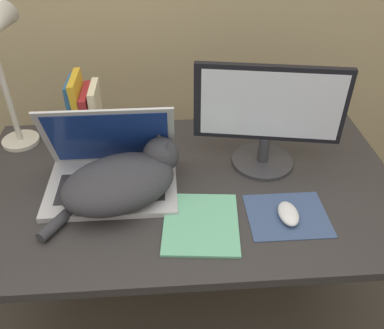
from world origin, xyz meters
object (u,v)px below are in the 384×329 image
(laptop, at_px, (111,172))
(webcam, at_px, (152,119))
(computer_mouse, at_px, (288,214))
(book_row, at_px, (85,111))
(desk_lamp, at_px, (2,53))
(external_monitor, at_px, (268,115))
(notepad, at_px, (201,223))
(cat, at_px, (124,180))

(laptop, bearing_deg, webcam, 68.55)
(computer_mouse, distance_m, book_row, 0.79)
(desk_lamp, height_order, webcam, desk_lamp)
(external_monitor, bearing_deg, laptop, -170.86)
(laptop, xyz_separation_m, notepad, (0.26, -0.20, -0.05))
(book_row, bearing_deg, webcam, 5.87)
(external_monitor, height_order, webcam, external_monitor)
(external_monitor, distance_m, desk_lamp, 0.84)
(laptop, xyz_separation_m, desk_lamp, (-0.32, 0.23, 0.30))
(laptop, relative_size, external_monitor, 0.86)
(computer_mouse, bearing_deg, external_monitor, 93.90)
(book_row, bearing_deg, notepad, -52.41)
(computer_mouse, height_order, webcam, webcam)
(external_monitor, relative_size, webcam, 5.95)
(desk_lamp, xyz_separation_m, webcam, (0.44, 0.08, -0.30))
(laptop, height_order, cat, laptop)
(book_row, height_order, webcam, book_row)
(cat, distance_m, desk_lamp, 0.54)
(laptop, distance_m, computer_mouse, 0.54)
(cat, xyz_separation_m, desk_lamp, (-0.36, 0.30, 0.28))
(laptop, distance_m, external_monitor, 0.52)
(laptop, relative_size, computer_mouse, 4.04)
(book_row, height_order, notepad, book_row)
(notepad, distance_m, webcam, 0.53)
(laptop, height_order, desk_lamp, desk_lamp)
(webcam, bearing_deg, desk_lamp, -170.02)
(book_row, relative_size, notepad, 0.91)
(webcam, bearing_deg, notepad, -74.69)
(webcam, bearing_deg, book_row, -174.13)
(external_monitor, relative_size, computer_mouse, 4.69)
(computer_mouse, bearing_deg, cat, 165.46)
(notepad, bearing_deg, laptop, 143.19)
(laptop, bearing_deg, external_monitor, 9.14)
(book_row, distance_m, desk_lamp, 0.32)
(notepad, bearing_deg, cat, 149.19)
(notepad, bearing_deg, external_monitor, 49.84)
(computer_mouse, distance_m, webcam, 0.63)
(external_monitor, bearing_deg, webcam, 147.95)
(cat, distance_m, computer_mouse, 0.48)
(external_monitor, relative_size, book_row, 1.94)
(computer_mouse, bearing_deg, webcam, 127.95)
(book_row, xyz_separation_m, notepad, (0.37, -0.48, -0.10))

